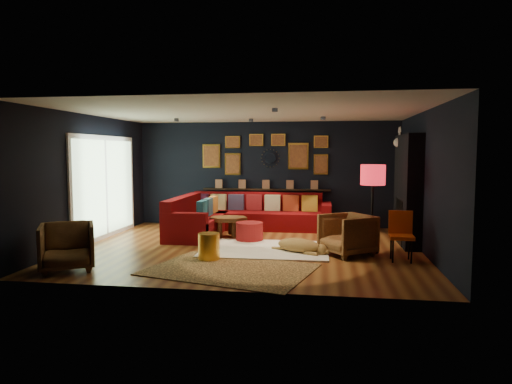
# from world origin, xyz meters

# --- Properties ---
(floor) EXTENTS (6.50, 6.50, 0.00)m
(floor) POSITION_xyz_m (0.00, 0.00, 0.00)
(floor) COLOR #945927
(floor) RESTS_ON ground
(room_walls) EXTENTS (6.50, 6.50, 6.50)m
(room_walls) POSITION_xyz_m (0.00, 0.00, 1.59)
(room_walls) COLOR black
(room_walls) RESTS_ON ground
(sectional) EXTENTS (3.41, 2.69, 0.86)m
(sectional) POSITION_xyz_m (-0.61, 1.81, 0.32)
(sectional) COLOR #65060E
(sectional) RESTS_ON ground
(ledge) EXTENTS (3.20, 0.12, 0.04)m
(ledge) POSITION_xyz_m (0.00, 2.68, 0.92)
(ledge) COLOR black
(ledge) RESTS_ON room_walls
(gallery_wall) EXTENTS (3.15, 0.04, 1.02)m
(gallery_wall) POSITION_xyz_m (-0.01, 2.72, 1.81)
(gallery_wall) COLOR gold
(gallery_wall) RESTS_ON room_walls
(sunburst_mirror) EXTENTS (0.47, 0.16, 0.47)m
(sunburst_mirror) POSITION_xyz_m (0.10, 2.72, 1.70)
(sunburst_mirror) COLOR silver
(sunburst_mirror) RESTS_ON room_walls
(fireplace) EXTENTS (0.31, 1.60, 2.20)m
(fireplace) POSITION_xyz_m (3.09, 0.90, 1.02)
(fireplace) COLOR black
(fireplace) RESTS_ON ground
(deer_head) EXTENTS (0.50, 0.28, 0.45)m
(deer_head) POSITION_xyz_m (3.14, 1.40, 2.05)
(deer_head) COLOR white
(deer_head) RESTS_ON fireplace
(sliding_door) EXTENTS (0.06, 2.80, 2.20)m
(sliding_door) POSITION_xyz_m (-3.22, 0.60, 1.10)
(sliding_door) COLOR white
(sliding_door) RESTS_ON ground
(ceiling_spots) EXTENTS (3.30, 2.50, 0.06)m
(ceiling_spots) POSITION_xyz_m (-0.00, 0.80, 2.56)
(ceiling_spots) COLOR black
(ceiling_spots) RESTS_ON room_walls
(shag_rug) EXTENTS (2.38, 1.75, 0.03)m
(shag_rug) POSITION_xyz_m (0.35, -0.13, 0.02)
(shag_rug) COLOR white
(shag_rug) RESTS_ON ground
(leopard_rug) EXTENTS (2.85, 2.35, 0.01)m
(leopard_rug) POSITION_xyz_m (-0.00, -1.66, 0.01)
(leopard_rug) COLOR tan
(leopard_rug) RESTS_ON ground
(coffee_table) EXTENTS (0.93, 0.75, 0.42)m
(coffee_table) POSITION_xyz_m (-0.60, 1.00, 0.37)
(coffee_table) COLOR brown
(coffee_table) RESTS_ON shag_rug
(pouf) EXTENTS (0.56, 0.56, 0.37)m
(pouf) POSITION_xyz_m (-0.08, 0.65, 0.22)
(pouf) COLOR maroon
(pouf) RESTS_ON shag_rug
(armchair_left) EXTENTS (1.06, 1.04, 0.82)m
(armchair_left) POSITION_xyz_m (-2.53, -2.05, 0.41)
(armchair_left) COLOR #B9753A
(armchair_left) RESTS_ON ground
(armchair_right) EXTENTS (1.06, 1.08, 0.82)m
(armchair_right) POSITION_xyz_m (1.87, -0.31, 0.41)
(armchair_right) COLOR #B9753A
(armchair_right) RESTS_ON ground
(gold_stool) EXTENTS (0.37, 0.37, 0.46)m
(gold_stool) POSITION_xyz_m (-0.50, -1.06, 0.23)
(gold_stool) COLOR gold
(gold_stool) RESTS_ON ground
(orange_chair) EXTENTS (0.41, 0.41, 0.84)m
(orange_chair) POSITION_xyz_m (2.75, -0.58, 0.50)
(orange_chair) COLOR black
(orange_chair) RESTS_ON ground
(floor_lamp) EXTENTS (0.45, 0.45, 1.62)m
(floor_lamp) POSITION_xyz_m (2.32, -0.05, 1.36)
(floor_lamp) COLOR black
(floor_lamp) RESTS_ON ground
(dog) EXTENTS (1.29, 1.00, 0.37)m
(dog) POSITION_xyz_m (1.00, -0.32, 0.20)
(dog) COLOR #9E7A42
(dog) RESTS_ON leopard_rug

